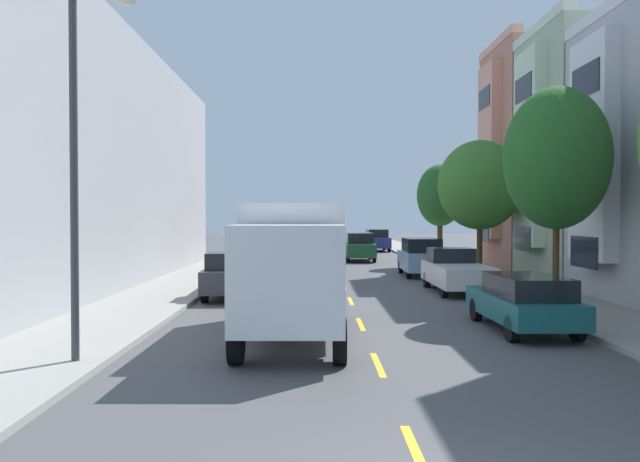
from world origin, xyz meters
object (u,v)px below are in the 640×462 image
at_px(delivery_box_truck, 295,262).
at_px(street_tree_third, 480,185).
at_px(street_lamp, 81,147).
at_px(parked_wagon_teal, 524,301).
at_px(parked_suv_navy, 377,240).
at_px(parked_wagon_champagne, 274,246).
at_px(parked_suv_red, 258,253).
at_px(parked_pickup_charcoal, 234,275).
at_px(moving_forest_sedan, 359,247).
at_px(parked_pickup_silver, 280,241).
at_px(parked_suv_sky, 421,257).
at_px(parked_hatchback_burgundy, 267,251).
at_px(street_tree_farthest, 440,196).
at_px(parked_pickup_white, 456,271).
at_px(street_tree_second, 557,158).

bearing_deg(delivery_box_truck, street_tree_third, 59.31).
bearing_deg(street_lamp, parked_wagon_teal, 21.72).
height_order(parked_suv_navy, parked_wagon_champagne, parked_suv_navy).
distance_m(street_tree_third, parked_suv_red, 12.93).
distance_m(parked_pickup_charcoal, moving_forest_sedan, 20.77).
bearing_deg(street_tree_third, parked_suv_navy, 94.54).
distance_m(street_tree_third, parked_pickup_silver, 31.49).
xyz_separation_m(parked_suv_sky, parked_hatchback_burgundy, (-8.60, 9.53, -0.23)).
distance_m(street_tree_farthest, parked_suv_navy, 18.14).
bearing_deg(parked_suv_sky, parked_suv_red, 161.08).
bearing_deg(parked_pickup_silver, parked_wagon_teal, -78.37).
relative_size(parked_suv_sky, parked_pickup_silver, 0.91).
xyz_separation_m(parked_pickup_charcoal, parked_pickup_white, (8.76, 1.60, 0.00)).
bearing_deg(parked_pickup_silver, street_lamp, -91.84).
bearing_deg(parked_pickup_charcoal, moving_forest_sedan, 72.85).
xyz_separation_m(street_lamp, parked_suv_sky, (10.16, 20.19, -3.42)).
bearing_deg(parked_hatchback_burgundy, parked_suv_sky, -47.92).
relative_size(street_tree_third, parked_wagon_teal, 1.36).
height_order(parked_wagon_teal, parked_pickup_white, parked_pickup_white).
distance_m(street_tree_third, parked_suv_sky, 5.18).
height_order(parked_wagon_teal, parked_pickup_charcoal, parked_pickup_charcoal).
height_order(street_lamp, moving_forest_sedan, street_lamp).
relative_size(parked_pickup_silver, parked_pickup_white, 1.00).
distance_m(parked_pickup_silver, parked_pickup_white, 34.47).
distance_m(parked_suv_red, parked_suv_sky, 9.15).
bearing_deg(moving_forest_sedan, parked_suv_red, -127.32).
height_order(street_tree_third, delivery_box_truck, street_tree_third).
height_order(parked_suv_sky, parked_wagon_champagne, parked_suv_sky).
height_order(street_lamp, parked_pickup_silver, street_lamp).
relative_size(parked_pickup_silver, parked_wagon_champagne, 1.13).
bearing_deg(street_lamp, parked_pickup_charcoal, 81.92).
xyz_separation_m(parked_suv_red, parked_pickup_white, (8.88, -10.05, -0.16)).
height_order(street_tree_farthest, parked_suv_navy, street_tree_farthest).
bearing_deg(parked_suv_sky, parked_suv_navy, 89.91).
bearing_deg(parked_pickup_silver, parked_pickup_white, -75.04).
distance_m(delivery_box_truck, parked_suv_sky, 17.98).
height_order(street_tree_second, parked_suv_navy, street_tree_second).
xyz_separation_m(street_tree_farthest, delivery_box_truck, (-8.20, -23.33, -2.43)).
distance_m(parked_suv_red, parked_wagon_champagne, 13.43).
relative_size(street_tree_farthest, parked_pickup_charcoal, 1.14).
height_order(street_lamp, delivery_box_truck, street_lamp).
relative_size(delivery_box_truck, parked_wagon_champagne, 1.60).
xyz_separation_m(street_tree_farthest, parked_pickup_silver, (-10.86, 19.80, -3.50)).
xyz_separation_m(parked_hatchback_burgundy, parked_pickup_white, (8.83, -16.61, 0.07)).
height_order(parked_pickup_charcoal, parked_suv_navy, parked_suv_navy).
bearing_deg(parked_wagon_teal, parked_pickup_white, 88.83).
bearing_deg(parked_pickup_silver, street_tree_farthest, -61.25).
distance_m(street_tree_second, parked_suv_red, 19.40).
distance_m(parked_hatchback_burgundy, parked_suv_navy, 16.95).
bearing_deg(parked_pickup_white, delivery_box_truck, -122.34).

